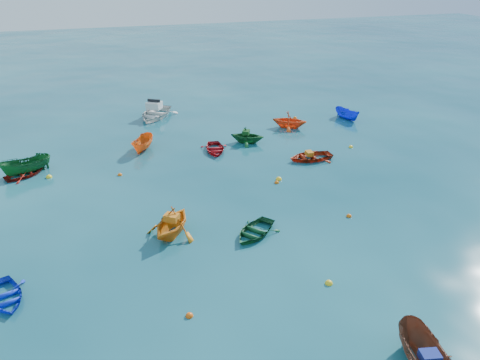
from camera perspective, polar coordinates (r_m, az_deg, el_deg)
name	(u,v)px	position (r m, az deg, el deg)	size (l,w,h in m)	color
ground	(268,226)	(24.71, 3.48, -5.65)	(160.00, 160.00, 0.00)	#0A384B
dinghy_blue_sw	(6,300)	(22.16, -26.62, -12.91)	(1.91, 2.66, 0.55)	#112ED6
dinghy_orange_w	(172,234)	(24.23, -8.25, -6.58)	(2.61, 3.03, 1.59)	orange
dinghy_green_e	(254,234)	(24.01, 1.76, -6.63)	(2.01, 2.81, 0.58)	#114924
dinghy_red_nw	(25,176)	(33.13, -24.74, 0.42)	(1.76, 2.46, 0.51)	#B8190F
sampan_orange_n	(144,150)	(34.94, -11.68, 3.60)	(1.09, 2.88, 1.11)	orange
dinghy_green_n	(247,143)	(35.63, 0.89, 4.59)	(2.16, 2.51, 1.32)	#145624
dinghy_red_ne	(310,159)	(32.99, 8.55, 2.51)	(2.21, 3.10, 0.64)	#9D250D
sampan_blue_far	(347,119)	(42.03, 12.88, 7.27)	(1.01, 2.67, 1.03)	#1027D0
dinghy_red_far	(215,151)	(34.06, -3.07, 3.53)	(1.98, 2.77, 0.57)	#9E0D13
dinghy_orange_far	(289,128)	(39.05, 6.00, 6.38)	(2.41, 2.79, 1.47)	#F44E17
sampan_green_far	(28,174)	(33.47, -24.46, 0.72)	(1.20, 3.19, 1.23)	#135426
motorboat_white	(155,117)	(42.14, -10.30, 7.56)	(3.17, 4.42, 1.52)	silver
tarp_blue_a	(430,356)	(17.78, 22.13, -19.30)	(0.64, 0.48, 0.31)	navy
tarp_orange_a	(172,217)	(23.77, -8.34, -4.55)	(0.71, 0.53, 0.34)	orange
tarp_green_b	(246,132)	(35.36, 0.74, 5.83)	(0.64, 0.49, 0.31)	#114515
tarp_orange_b	(309,153)	(32.77, 8.44, 3.24)	(0.59, 0.45, 0.29)	orange
buoy_or_a	(189,316)	(19.30, -6.19, -16.18)	(0.31, 0.31, 0.31)	#DB520B
buoy_ye_a	(329,284)	(21.10, 10.77, -12.32)	(0.34, 0.34, 0.34)	yellow
buoy_or_b	(349,216)	(26.22, 13.13, -4.35)	(0.30, 0.30, 0.30)	#D2580B
buoy_or_c	(120,175)	(31.22, -14.43, 0.57)	(0.30, 0.30, 0.30)	#DF590C
buoy_ye_c	(279,180)	(29.74, 4.76, 0.05)	(0.38, 0.38, 0.38)	yellow
buoy_or_d	(277,183)	(29.29, 4.50, -0.36)	(0.30, 0.30, 0.30)	#CF5A0B
buoy_ye_d	(49,177)	(32.34, -22.25, 0.29)	(0.37, 0.37, 0.37)	yellow
buoy_or_e	(295,118)	(41.41, 6.72, 7.48)	(0.34, 0.34, 0.34)	#DC5D0B
buoy_ye_e	(351,147)	(35.68, 13.35, 3.90)	(0.32, 0.32, 0.32)	yellow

